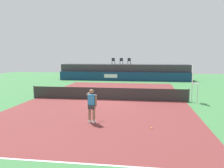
# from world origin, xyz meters

# --- Properties ---
(ground_plane) EXTENTS (48.00, 48.00, 0.00)m
(ground_plane) POSITION_xyz_m (0.00, 3.00, 0.00)
(ground_plane) COLOR #3D7A42
(court_inner) EXTENTS (12.00, 22.00, 0.00)m
(court_inner) POSITION_xyz_m (0.00, 0.00, 0.00)
(court_inner) COLOR maroon
(court_inner) RESTS_ON ground
(line_near_baseline) EXTENTS (12.00, 0.10, 0.00)m
(line_near_baseline) POSITION_xyz_m (0.00, -10.95, 0.01)
(line_near_baseline) COLOR white
(line_near_baseline) RESTS_ON court_inner
(sponsor_wall) EXTENTS (18.00, 0.22, 1.20)m
(sponsor_wall) POSITION_xyz_m (-0.01, 13.50, 0.60)
(sponsor_wall) COLOR navy
(sponsor_wall) RESTS_ON ground
(spectator_platform) EXTENTS (18.00, 2.80, 2.20)m
(spectator_platform) POSITION_xyz_m (0.00, 15.30, 1.10)
(spectator_platform) COLOR #38383D
(spectator_platform) RESTS_ON ground
(spectator_chair_far_left) EXTENTS (0.46, 0.46, 0.89)m
(spectator_chair_far_left) POSITION_xyz_m (-1.64, 15.25, 2.69)
(spectator_chair_far_left) COLOR #1E232D
(spectator_chair_far_left) RESTS_ON spectator_platform
(spectator_chair_left) EXTENTS (0.44, 0.44, 0.89)m
(spectator_chair_left) POSITION_xyz_m (-0.46, 15.08, 2.69)
(spectator_chair_left) COLOR #1E232D
(spectator_chair_left) RESTS_ON spectator_platform
(spectator_chair_center) EXTENTS (0.45, 0.45, 0.89)m
(spectator_chair_center) POSITION_xyz_m (0.64, 15.27, 2.69)
(spectator_chair_center) COLOR #1E232D
(spectator_chair_center) RESTS_ON spectator_platform
(umpire_chair) EXTENTS (0.49, 0.49, 2.76)m
(umpire_chair) POSITION_xyz_m (6.50, 0.01, 1.59)
(umpire_chair) COLOR white
(umpire_chair) RESTS_ON ground
(tennis_net) EXTENTS (12.40, 0.02, 0.95)m
(tennis_net) POSITION_xyz_m (0.00, 0.00, 0.47)
(tennis_net) COLOR #2D2D2D
(tennis_net) RESTS_ON ground
(net_post_near) EXTENTS (0.10, 0.10, 1.00)m
(net_post_near) POSITION_xyz_m (-6.20, 0.00, 0.50)
(net_post_near) COLOR #4C4C51
(net_post_near) RESTS_ON ground
(net_post_far) EXTENTS (0.10, 0.10, 1.00)m
(net_post_far) POSITION_xyz_m (6.20, 0.00, 0.50)
(net_post_far) COLOR #4C4C51
(net_post_far) RESTS_ON ground
(tennis_player) EXTENTS (0.57, 1.20, 1.77)m
(tennis_player) POSITION_xyz_m (0.16, -6.30, 0.96)
(tennis_player) COLOR white
(tennis_player) RESTS_ON court_inner
(tennis_ball) EXTENTS (0.07, 0.07, 0.07)m
(tennis_ball) POSITION_xyz_m (3.25, -6.96, 0.04)
(tennis_ball) COLOR #D8EA33
(tennis_ball) RESTS_ON court_inner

